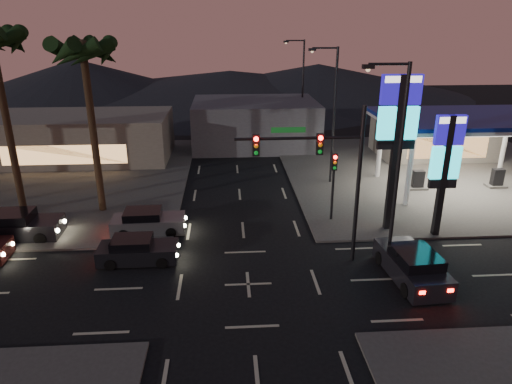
{
  "coord_description": "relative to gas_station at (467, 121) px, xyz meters",
  "views": [
    {
      "loc": [
        -0.88,
        -18.55,
        11.55
      ],
      "look_at": [
        0.66,
        4.36,
        3.0
      ],
      "focal_mm": 32.0,
      "sensor_mm": 36.0,
      "label": 1
    }
  ],
  "objects": [
    {
      "name": "ground",
      "position": [
        -16.0,
        -12.0,
        -5.08
      ],
      "size": [
        140.0,
        140.0,
        0.0
      ],
      "primitive_type": "plane",
      "color": "black",
      "rests_on": "ground"
    },
    {
      "name": "corner_lot_ne",
      "position": [
        0.0,
        4.0,
        -5.02
      ],
      "size": [
        24.0,
        24.0,
        0.12
      ],
      "primitive_type": "cube",
      "color": "#47443F",
      "rests_on": "ground"
    },
    {
      "name": "corner_lot_nw",
      "position": [
        -32.0,
        4.0,
        -5.02
      ],
      "size": [
        24.0,
        24.0,
        0.12
      ],
      "primitive_type": "cube",
      "color": "#47443F",
      "rests_on": "ground"
    },
    {
      "name": "gas_station",
      "position": [
        0.0,
        0.0,
        0.0
      ],
      "size": [
        12.2,
        8.2,
        5.47
      ],
      "color": "silver",
      "rests_on": "ground"
    },
    {
      "name": "convenience_store",
      "position": [
        2.0,
        9.0,
        -3.08
      ],
      "size": [
        10.0,
        6.0,
        4.0
      ],
      "primitive_type": "cube",
      "color": "#726B5B",
      "rests_on": "ground"
    },
    {
      "name": "pylon_sign_tall",
      "position": [
        -7.5,
        -6.5,
        1.31
      ],
      "size": [
        2.2,
        0.35,
        9.0
      ],
      "color": "black",
      "rests_on": "ground"
    },
    {
      "name": "pylon_sign_short",
      "position": [
        -5.0,
        -7.5,
        -0.42
      ],
      "size": [
        1.6,
        0.35,
        7.0
      ],
      "color": "black",
      "rests_on": "ground"
    },
    {
      "name": "traffic_signal_mast",
      "position": [
        -12.24,
        -10.01,
        0.15
      ],
      "size": [
        6.1,
        0.39,
        8.0
      ],
      "color": "black",
      "rests_on": "ground"
    },
    {
      "name": "pedestal_signal",
      "position": [
        -10.5,
        -5.02,
        -2.16
      ],
      "size": [
        0.32,
        0.39,
        4.3
      ],
      "color": "black",
      "rests_on": "ground"
    },
    {
      "name": "streetlight_near",
      "position": [
        -9.21,
        -11.0,
        0.64
      ],
      "size": [
        2.14,
        0.25,
        10.0
      ],
      "color": "black",
      "rests_on": "ground"
    },
    {
      "name": "streetlight_mid",
      "position": [
        -9.21,
        2.0,
        0.64
      ],
      "size": [
        2.14,
        0.25,
        10.0
      ],
      "color": "black",
      "rests_on": "ground"
    },
    {
      "name": "streetlight_far",
      "position": [
        -9.21,
        16.0,
        0.64
      ],
      "size": [
        2.14,
        0.25,
        10.0
      ],
      "color": "black",
      "rests_on": "ground"
    },
    {
      "name": "palm_a",
      "position": [
        -25.0,
        -2.5,
        4.35
      ],
      "size": [
        4.41,
        4.41,
        10.86
      ],
      "color": "black",
      "rests_on": "ground"
    },
    {
      "name": "building_far_west",
      "position": [
        -30.0,
        10.0,
        -3.08
      ],
      "size": [
        16.0,
        8.0,
        4.0
      ],
      "primitive_type": "cube",
      "color": "#726B5B",
      "rests_on": "ground"
    },
    {
      "name": "building_far_mid",
      "position": [
        -14.0,
        14.0,
        -2.88
      ],
      "size": [
        12.0,
        9.0,
        4.4
      ],
      "primitive_type": "cube",
      "color": "#4C4C51",
      "rests_on": "ground"
    },
    {
      "name": "hill_left",
      "position": [
        -41.0,
        48.0,
        -2.08
      ],
      "size": [
        40.0,
        40.0,
        6.0
      ],
      "primitive_type": "cone",
      "color": "black",
      "rests_on": "ground"
    },
    {
      "name": "hill_right",
      "position": [
        -1.0,
        48.0,
        -2.58
      ],
      "size": [
        50.0,
        50.0,
        5.0
      ],
      "primitive_type": "cone",
      "color": "black",
      "rests_on": "ground"
    },
    {
      "name": "hill_center",
      "position": [
        -16.0,
        48.0,
        -3.08
      ],
      "size": [
        60.0,
        60.0,
        4.0
      ],
      "primitive_type": "cone",
      "color": "black",
      "rests_on": "ground"
    },
    {
      "name": "car_lane_a_front",
      "position": [
        -21.56,
        -9.41,
        -4.46
      ],
      "size": [
        4.12,
        1.78,
        1.33
      ],
      "color": "black",
      "rests_on": "ground"
    },
    {
      "name": "car_lane_b_front",
      "position": [
        -21.56,
        -5.93,
        -4.43
      ],
      "size": [
        4.35,
        1.94,
        1.4
      ],
      "color": "slate",
      "rests_on": "ground"
    },
    {
      "name": "car_lane_b_mid",
      "position": [
        -28.85,
        -6.19,
        -4.35
      ],
      "size": [
        4.91,
        2.15,
        1.58
      ],
      "color": "black",
      "rests_on": "ground"
    },
    {
      "name": "suv_station",
      "position": [
        -8.19,
        -12.04,
        -4.35
      ],
      "size": [
        2.32,
        4.85,
        1.58
      ],
      "color": "black",
      "rests_on": "ground"
    }
  ]
}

